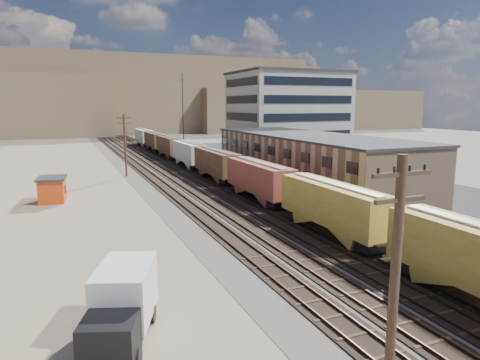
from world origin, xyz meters
name	(u,v)px	position (x,y,z in m)	size (l,w,h in m)	color
ground	(312,250)	(0.00, 0.00, 0.00)	(300.00, 300.00, 0.00)	#6B6356
ballast_bed	(167,167)	(0.00, 50.00, 0.03)	(18.00, 200.00, 0.06)	#4C4742
dirt_yard	(49,184)	(-20.00, 40.00, 0.01)	(24.00, 180.00, 0.03)	#86745C
asphalt_lot	(312,171)	(22.00, 35.00, 0.02)	(26.00, 120.00, 0.04)	#232326
rail_tracks	(164,167)	(-0.55, 50.00, 0.11)	(11.40, 200.00, 0.24)	black
freight_train	(201,157)	(3.80, 40.77, 2.79)	(3.00, 119.74, 4.46)	black
warehouse	(308,159)	(14.98, 25.00, 3.65)	(12.40, 40.40, 7.25)	tan
office_tower	(287,115)	(27.95, 54.95, 9.26)	(22.60, 18.60, 18.45)	#9E998E
utility_pole_south	(393,301)	(-8.50, -18.00, 5.30)	(2.20, 0.32, 10.00)	#382619
utility_pole_north	(125,144)	(-8.50, 42.00, 5.30)	(2.20, 0.32, 10.00)	#382619
radio_mast	(183,116)	(6.00, 60.00, 9.12)	(1.20, 0.16, 18.00)	black
hills_north	(103,99)	(0.17, 167.92, 14.10)	(265.00, 80.00, 32.00)	brown
box_truck	(122,306)	(-15.72, -7.68, 1.80)	(4.55, 7.05, 3.54)	silver
maintenance_shed	(52,189)	(-19.25, 26.85, 1.54)	(3.60, 4.43, 3.02)	#C53F12
parked_car_blue	(304,158)	(27.71, 47.00, 0.82)	(2.71, 5.87, 1.63)	navy
parked_car_far	(305,155)	(30.61, 51.48, 0.76)	(1.79, 4.46, 1.52)	white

